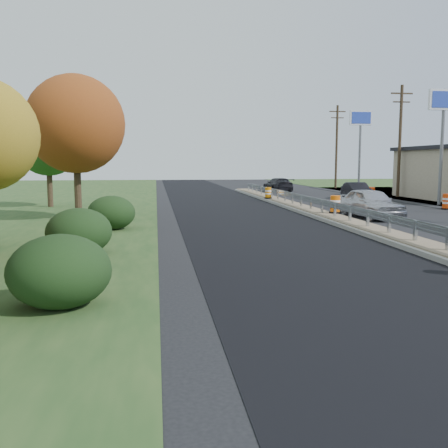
{
  "coord_description": "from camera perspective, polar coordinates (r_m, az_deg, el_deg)",
  "views": [
    {
      "loc": [
        -9.03,
        -16.31,
        2.95
      ],
      "look_at": [
        -7.0,
        -1.46,
        1.1
      ],
      "focal_mm": 40.0,
      "sensor_mm": 36.0,
      "label": 1
    }
  ],
  "objects": [
    {
      "name": "guardrail",
      "position": [
        26.96,
        11.84,
        2.16
      ],
      "size": [
        0.1,
        46.15,
        0.72
      ],
      "color": "silver",
      "rests_on": "median"
    },
    {
      "name": "hedge_mid",
      "position": [
        16.64,
        -16.24,
        -0.81
      ],
      "size": [
        2.09,
        2.09,
        1.52
      ],
      "primitive_type": "ellipsoid",
      "color": "black",
      "rests_on": "ground"
    },
    {
      "name": "barrel_shoulder_near",
      "position": [
        34.55,
        24.13,
        2.31
      ],
      "size": [
        0.67,
        0.67,
        0.99
      ],
      "color": "black",
      "rests_on": "ground"
    },
    {
      "name": "hedge_south",
      "position": [
        10.72,
        -18.26,
        -5.11
      ],
      "size": [
        2.09,
        2.09,
        1.52
      ],
      "primitive_type": "ellipsoid",
      "color": "black",
      "rests_on": "ground"
    },
    {
      "name": "tree_near_red",
      "position": [
        26.67,
        -16.61,
        10.86
      ],
      "size": [
        4.95,
        4.95,
        7.35
      ],
      "color": "#473523",
      "rests_on": "ground"
    },
    {
      "name": "car_silver",
      "position": [
        27.84,
        16.38,
        2.31
      ],
      "size": [
        2.4,
        4.85,
        1.59
      ],
      "primitive_type": "imported",
      "rotation": [
        0.0,
        0.0,
        0.12
      ],
      "color": "silver",
      "rests_on": "ground"
    },
    {
      "name": "milled_overlay",
      "position": [
        26.87,
        2.2,
        0.74
      ],
      "size": [
        7.2,
        120.0,
        0.01
      ],
      "primitive_type": "cube",
      "color": "black",
      "rests_on": "ground"
    },
    {
      "name": "utility_pole_nmid",
      "position": [
        45.28,
        19.46,
        9.15
      ],
      "size": [
        1.9,
        0.26,
        9.4
      ],
      "color": "#473523",
      "rests_on": "ground"
    },
    {
      "name": "barrel_shoulder_mid",
      "position": [
        42.06,
        16.5,
        3.37
      ],
      "size": [
        0.67,
        0.67,
        0.99
      ],
      "color": "black",
      "rests_on": "ground"
    },
    {
      "name": "median",
      "position": [
        26.09,
        12.54,
        0.62
      ],
      "size": [
        1.6,
        55.0,
        0.23
      ],
      "color": "gray",
      "rests_on": "ground"
    },
    {
      "name": "pylon_sign_north",
      "position": [
        50.38,
        15.34,
        10.8
      ],
      "size": [
        2.2,
        0.3,
        7.9
      ],
      "color": "slate",
      "rests_on": "ground"
    },
    {
      "name": "car_dark_mid",
      "position": [
        41.61,
        14.94,
        3.68
      ],
      "size": [
        1.73,
        4.25,
        1.37
      ],
      "primitive_type": "imported",
      "rotation": [
        0.0,
        0.0,
        -0.07
      ],
      "color": "black",
      "rests_on": "ground"
    },
    {
      "name": "ground",
      "position": [
        18.87,
        20.95,
        -2.43
      ],
      "size": [
        140.0,
        140.0,
        0.0
      ],
      "primitive_type": "plane",
      "color": "black",
      "rests_on": "ground"
    },
    {
      "name": "tree_near_back",
      "position": [
        35.03,
        -19.47,
        8.7
      ],
      "size": [
        4.29,
        4.29,
        6.37
      ],
      "color": "#473523",
      "rests_on": "ground"
    },
    {
      "name": "hedge_north",
      "position": [
        22.5,
        -12.76,
        1.28
      ],
      "size": [
        2.09,
        2.09,
        1.52
      ],
      "primitive_type": "ellipsoid",
      "color": "black",
      "rests_on": "ground"
    },
    {
      "name": "pylon_sign_mid",
      "position": [
        37.92,
        23.81,
        11.78
      ],
      "size": [
        2.2,
        0.3,
        7.9
      ],
      "color": "slate",
      "rests_on": "ground"
    },
    {
      "name": "barrel_median_far",
      "position": [
        38.26,
        5.06,
        3.54
      ],
      "size": [
        0.58,
        0.58,
        0.84
      ],
      "color": "black",
      "rests_on": "median"
    },
    {
      "name": "barrel_median_mid",
      "position": [
        27.58,
        12.59,
        2.17
      ],
      "size": [
        0.65,
        0.65,
        0.96
      ],
      "color": "black",
      "rests_on": "median"
    },
    {
      "name": "car_dark_far",
      "position": [
        51.41,
        6.19,
        4.49
      ],
      "size": [
        2.43,
        5.0,
        1.4
      ],
      "primitive_type": "imported",
      "rotation": [
        0.0,
        0.0,
        3.24
      ],
      "color": "black",
      "rests_on": "ground"
    },
    {
      "name": "utility_pole_north",
      "position": [
        59.03,
        12.74,
        8.79
      ],
      "size": [
        1.9,
        0.26,
        9.4
      ],
      "color": "#473523",
      "rests_on": "ground"
    }
  ]
}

